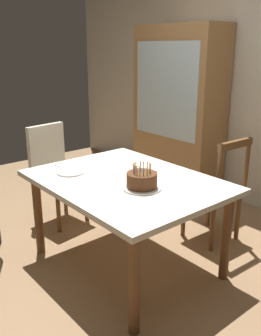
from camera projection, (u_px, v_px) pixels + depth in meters
ground at (127, 263)px, 3.00m from camera, size 6.40×6.40×0.00m
dining_table at (126, 190)px, 2.80m from camera, size 1.43×1.08×0.73m
birthday_cake at (142, 181)px, 2.57m from camera, size 0.28×0.28×0.18m
plate_near_celebrant at (70, 172)px, 2.91m from camera, size 0.22×0.22×0.01m
plate_far_side at (144, 169)px, 2.97m from camera, size 0.22×0.22×0.01m
fork_near_celebrant at (60, 168)px, 3.03m from camera, size 0.18×0.02×0.01m
fork_far_side at (132, 165)px, 3.10m from camera, size 0.18×0.05×0.01m
chair_spindle_back at (215, 191)px, 3.25m from camera, size 0.46×0.46×0.95m
chair_upholstered at (54, 168)px, 3.63m from camera, size 0.50×0.49×0.95m
china_cabinet at (178, 110)px, 4.34m from camera, size 1.10×0.45×1.90m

